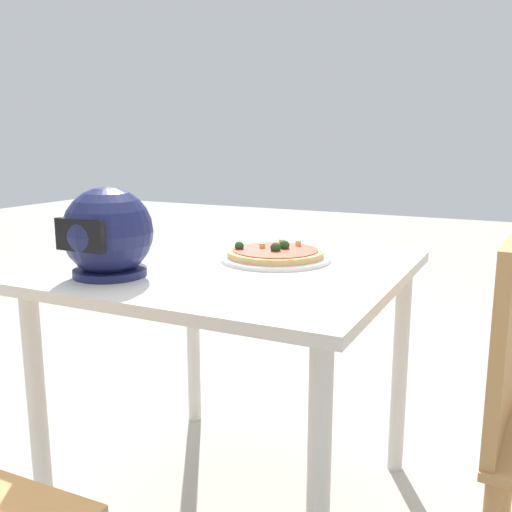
# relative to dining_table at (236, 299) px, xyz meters

# --- Properties ---
(ground_plane) EXTENTS (14.00, 14.00, 0.00)m
(ground_plane) POSITION_rel_dining_table_xyz_m (0.00, 0.00, -0.65)
(ground_plane) COLOR #B2ADA3
(dining_table) EXTENTS (0.92, 0.90, 0.75)m
(dining_table) POSITION_rel_dining_table_xyz_m (0.00, 0.00, 0.00)
(dining_table) COLOR beige
(dining_table) RESTS_ON ground
(pizza_plate) EXTENTS (0.33, 0.33, 0.01)m
(pizza_plate) POSITION_rel_dining_table_xyz_m (-0.07, -0.12, 0.10)
(pizza_plate) COLOR white
(pizza_plate) RESTS_ON dining_table
(pizza) EXTENTS (0.29, 0.29, 0.05)m
(pizza) POSITION_rel_dining_table_xyz_m (-0.07, -0.12, 0.12)
(pizza) COLOR tan
(pizza) RESTS_ON pizza_plate
(motorcycle_helmet) EXTENTS (0.24, 0.24, 0.24)m
(motorcycle_helmet) POSITION_rel_dining_table_xyz_m (0.24, 0.26, 0.21)
(motorcycle_helmet) COLOR #191E4C
(motorcycle_helmet) RESTS_ON dining_table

